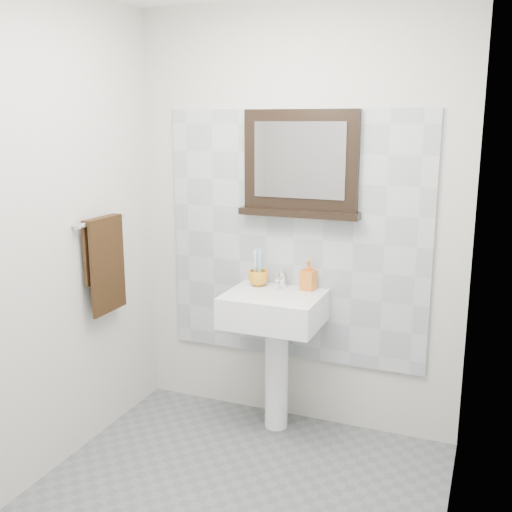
% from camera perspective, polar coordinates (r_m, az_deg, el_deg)
% --- Properties ---
extents(back_wall, '(2.00, 0.01, 2.50)m').
position_cam_1_polar(back_wall, '(3.56, 3.79, 3.33)').
color(back_wall, beige).
rests_on(back_wall, ground).
extents(front_wall, '(2.00, 0.01, 2.50)m').
position_cam_1_polar(front_wall, '(1.69, -20.76, -8.23)').
color(front_wall, beige).
rests_on(front_wall, ground).
extents(left_wall, '(0.01, 2.20, 2.50)m').
position_cam_1_polar(left_wall, '(3.13, -20.71, 1.20)').
color(left_wall, beige).
rests_on(left_wall, ground).
extents(right_wall, '(0.01, 2.20, 2.50)m').
position_cam_1_polar(right_wall, '(2.32, 18.87, -2.47)').
color(right_wall, beige).
rests_on(right_wall, ground).
extents(splashback, '(1.60, 0.02, 1.50)m').
position_cam_1_polar(splashback, '(3.57, 3.71, 1.72)').
color(splashback, '#A5AEB3').
rests_on(splashback, back_wall).
extents(pedestal_sink, '(0.55, 0.44, 0.96)m').
position_cam_1_polar(pedestal_sink, '(3.51, 1.75, -6.45)').
color(pedestal_sink, white).
rests_on(pedestal_sink, ground).
extents(toothbrush_cup, '(0.16, 0.16, 0.09)m').
position_cam_1_polar(toothbrush_cup, '(3.60, 0.22, -2.11)').
color(toothbrush_cup, orange).
rests_on(toothbrush_cup, pedestal_sink).
extents(toothbrushes, '(0.05, 0.04, 0.21)m').
position_cam_1_polar(toothbrushes, '(3.59, 0.19, -0.92)').
color(toothbrushes, white).
rests_on(toothbrushes, toothbrush_cup).
extents(soap_dispenser, '(0.09, 0.09, 0.18)m').
position_cam_1_polar(soap_dispenser, '(3.52, 5.02, -1.84)').
color(soap_dispenser, '#D54919').
rests_on(soap_dispenser, pedestal_sink).
extents(framed_mirror, '(0.72, 0.11, 0.61)m').
position_cam_1_polar(framed_mirror, '(3.48, 4.25, 8.54)').
color(framed_mirror, black).
rests_on(framed_mirror, back_wall).
extents(towel_bar, '(0.07, 0.40, 0.03)m').
position_cam_1_polar(towel_bar, '(3.47, -14.48, 3.28)').
color(towel_bar, silver).
rests_on(towel_bar, left_wall).
extents(hand_towel, '(0.06, 0.30, 0.55)m').
position_cam_1_polar(hand_towel, '(3.51, -14.20, -0.12)').
color(hand_towel, black).
rests_on(hand_towel, towel_bar).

